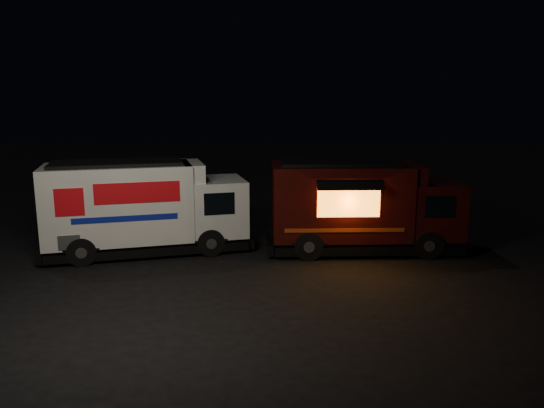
% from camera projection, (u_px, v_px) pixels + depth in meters
% --- Properties ---
extents(ground, '(80.00, 80.00, 0.00)m').
position_uv_depth(ground, '(252.00, 281.00, 13.86)').
color(ground, black).
rests_on(ground, ground).
extents(white_truck, '(6.61, 3.75, 2.84)m').
position_uv_depth(white_truck, '(148.00, 207.00, 16.19)').
color(white_truck, silver).
rests_on(white_truck, ground).
extents(red_truck, '(6.14, 2.50, 2.81)m').
position_uv_depth(red_truck, '(365.00, 206.00, 16.36)').
color(red_truck, '#34090A').
rests_on(red_truck, ground).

